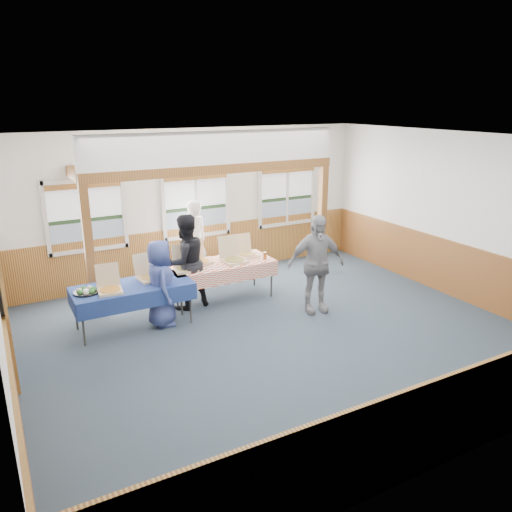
{
  "coord_description": "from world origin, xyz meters",
  "views": [
    {
      "loc": [
        -3.92,
        -6.46,
        3.76
      ],
      "look_at": [
        0.13,
        1.0,
        1.09
      ],
      "focal_mm": 35.0,
      "sensor_mm": 36.0,
      "label": 1
    }
  ],
  "objects_px": {
    "table_right": "(220,265)",
    "woman_white": "(193,242)",
    "woman_black": "(185,262)",
    "man_blue": "(161,283)",
    "person_grey": "(316,264)",
    "table_left": "(132,288)"
  },
  "relations": [
    {
      "from": "woman_white",
      "to": "woman_black",
      "type": "distance_m",
      "value": 1.36
    },
    {
      "from": "woman_black",
      "to": "man_blue",
      "type": "distance_m",
      "value": 0.84
    },
    {
      "from": "woman_black",
      "to": "table_right",
      "type": "bearing_deg",
      "value": 173.6
    },
    {
      "from": "woman_white",
      "to": "person_grey",
      "type": "xyz_separation_m",
      "value": [
        1.38,
        -2.49,
        0.02
      ]
    },
    {
      "from": "table_right",
      "to": "woman_white",
      "type": "distance_m",
      "value": 1.17
    },
    {
      "from": "woman_black",
      "to": "person_grey",
      "type": "xyz_separation_m",
      "value": [
        2.02,
        -1.29,
        0.02
      ]
    },
    {
      "from": "table_right",
      "to": "woman_black",
      "type": "bearing_deg",
      "value": -166.79
    },
    {
      "from": "table_left",
      "to": "table_right",
      "type": "height_order",
      "value": "same"
    },
    {
      "from": "table_left",
      "to": "man_blue",
      "type": "xyz_separation_m",
      "value": [
        0.45,
        -0.15,
        0.06
      ]
    },
    {
      "from": "woman_white",
      "to": "man_blue",
      "type": "distance_m",
      "value": 2.15
    },
    {
      "from": "woman_white",
      "to": "person_grey",
      "type": "relative_size",
      "value": 0.98
    },
    {
      "from": "table_left",
      "to": "person_grey",
      "type": "distance_m",
      "value": 3.26
    },
    {
      "from": "table_right",
      "to": "person_grey",
      "type": "bearing_deg",
      "value": -36.71
    },
    {
      "from": "table_left",
      "to": "woman_black",
      "type": "distance_m",
      "value": 1.17
    },
    {
      "from": "woman_black",
      "to": "person_grey",
      "type": "height_order",
      "value": "person_grey"
    },
    {
      "from": "table_right",
      "to": "man_blue",
      "type": "bearing_deg",
      "value": -148.48
    },
    {
      "from": "woman_white",
      "to": "woman_black",
      "type": "xyz_separation_m",
      "value": [
        -0.64,
        -1.2,
        -0.0
      ]
    },
    {
      "from": "table_right",
      "to": "person_grey",
      "type": "relative_size",
      "value": 1.19
    },
    {
      "from": "table_left",
      "to": "woman_white",
      "type": "height_order",
      "value": "woman_white"
    },
    {
      "from": "woman_white",
      "to": "man_blue",
      "type": "relative_size",
      "value": 1.18
    },
    {
      "from": "table_right",
      "to": "person_grey",
      "type": "xyz_separation_m",
      "value": [
        1.29,
        -1.34,
        0.21
      ]
    },
    {
      "from": "woman_black",
      "to": "man_blue",
      "type": "height_order",
      "value": "woman_black"
    }
  ]
}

